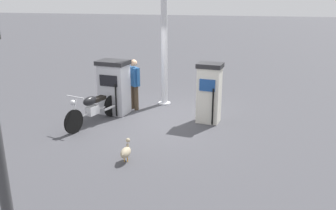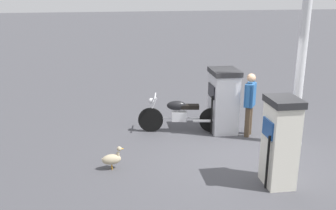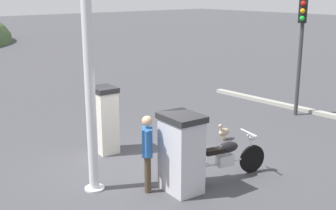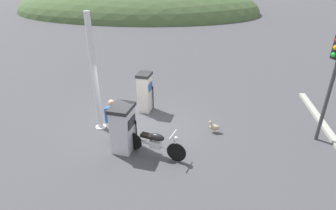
{
  "view_description": "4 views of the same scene",
  "coord_description": "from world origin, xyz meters",
  "px_view_note": "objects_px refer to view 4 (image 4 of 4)",
  "views": [
    {
      "loc": [
        8.79,
        2.77,
        3.31
      ],
      "look_at": [
        0.78,
        0.52,
        0.71
      ],
      "focal_mm": 36.65,
      "sensor_mm": 36.0,
      "label": 1
    },
    {
      "loc": [
        3.11,
        6.97,
        3.41
      ],
      "look_at": [
        1.53,
        -0.01,
        1.22
      ],
      "focal_mm": 39.83,
      "sensor_mm": 36.0,
      "label": 2
    },
    {
      "loc": [
        -5.58,
        -7.4,
        3.91
      ],
      "look_at": [
        0.81,
        0.21,
        1.27
      ],
      "focal_mm": 46.62,
      "sensor_mm": 36.0,
      "label": 3
    },
    {
      "loc": [
        2.54,
        -8.65,
        5.43
      ],
      "look_at": [
        0.97,
        0.23,
        0.92
      ],
      "focal_mm": 29.54,
      "sensor_mm": 36.0,
      "label": 4
    }
  ],
  "objects_px": {
    "fuel_pump_near": "(123,128)",
    "attendant_person": "(113,118)",
    "wandering_duck": "(214,127)",
    "motorcycle_near_pump": "(155,142)",
    "canopy_support_pole": "(95,77)",
    "roadside_traffic_light": "(333,72)",
    "fuel_pump_far": "(145,92)"
  },
  "relations": [
    {
      "from": "fuel_pump_near",
      "to": "attendant_person",
      "type": "relative_size",
      "value": 1.02
    },
    {
      "from": "fuel_pump_near",
      "to": "wandering_duck",
      "type": "xyz_separation_m",
      "value": [
        2.9,
        1.54,
        -0.58
      ]
    },
    {
      "from": "fuel_pump_near",
      "to": "motorcycle_near_pump",
      "type": "distance_m",
      "value": 1.14
    },
    {
      "from": "canopy_support_pole",
      "to": "motorcycle_near_pump",
      "type": "bearing_deg",
      "value": -28.82
    },
    {
      "from": "attendant_person",
      "to": "roadside_traffic_light",
      "type": "relative_size",
      "value": 0.43
    },
    {
      "from": "wandering_duck",
      "to": "fuel_pump_far",
      "type": "bearing_deg",
      "value": 156.32
    },
    {
      "from": "fuel_pump_far",
      "to": "roadside_traffic_light",
      "type": "height_order",
      "value": "roadside_traffic_light"
    },
    {
      "from": "fuel_pump_far",
      "to": "canopy_support_pole",
      "type": "relative_size",
      "value": 0.39
    },
    {
      "from": "fuel_pump_far",
      "to": "motorcycle_near_pump",
      "type": "xyz_separation_m",
      "value": [
        1.07,
        -2.98,
        -0.36
      ]
    },
    {
      "from": "fuel_pump_near",
      "to": "canopy_support_pole",
      "type": "distance_m",
      "value": 2.14
    },
    {
      "from": "fuel_pump_near",
      "to": "fuel_pump_far",
      "type": "relative_size",
      "value": 0.96
    },
    {
      "from": "motorcycle_near_pump",
      "to": "attendant_person",
      "type": "height_order",
      "value": "attendant_person"
    },
    {
      "from": "motorcycle_near_pump",
      "to": "fuel_pump_far",
      "type": "bearing_deg",
      "value": 109.85
    },
    {
      "from": "fuel_pump_near",
      "to": "canopy_support_pole",
      "type": "height_order",
      "value": "canopy_support_pole"
    },
    {
      "from": "fuel_pump_near",
      "to": "roadside_traffic_light",
      "type": "xyz_separation_m",
      "value": [
        6.39,
        1.67,
        1.69
      ]
    },
    {
      "from": "roadside_traffic_light",
      "to": "canopy_support_pole",
      "type": "height_order",
      "value": "canopy_support_pole"
    },
    {
      "from": "motorcycle_near_pump",
      "to": "roadside_traffic_light",
      "type": "distance_m",
      "value": 5.97
    },
    {
      "from": "fuel_pump_near",
      "to": "canopy_support_pole",
      "type": "bearing_deg",
      "value": 138.69
    },
    {
      "from": "fuel_pump_near",
      "to": "fuel_pump_far",
      "type": "distance_m",
      "value": 2.82
    },
    {
      "from": "attendant_person",
      "to": "fuel_pump_far",
      "type": "bearing_deg",
      "value": 78.0
    },
    {
      "from": "canopy_support_pole",
      "to": "fuel_pump_far",
      "type": "bearing_deg",
      "value": 51.61
    },
    {
      "from": "fuel_pump_far",
      "to": "wandering_duck",
      "type": "bearing_deg",
      "value": -23.68
    },
    {
      "from": "motorcycle_near_pump",
      "to": "wandering_duck",
      "type": "height_order",
      "value": "motorcycle_near_pump"
    },
    {
      "from": "canopy_support_pole",
      "to": "fuel_pump_near",
      "type": "bearing_deg",
      "value": -41.31
    },
    {
      "from": "fuel_pump_far",
      "to": "roadside_traffic_light",
      "type": "distance_m",
      "value": 6.7
    },
    {
      "from": "fuel_pump_far",
      "to": "roadside_traffic_light",
      "type": "bearing_deg",
      "value": -10.15
    },
    {
      "from": "fuel_pump_near",
      "to": "canopy_support_pole",
      "type": "xyz_separation_m",
      "value": [
        -1.32,
        1.16,
        1.22
      ]
    },
    {
      "from": "motorcycle_near_pump",
      "to": "roadside_traffic_light",
      "type": "bearing_deg",
      "value": 19.03
    },
    {
      "from": "attendant_person",
      "to": "wandering_duck",
      "type": "distance_m",
      "value": 3.64
    },
    {
      "from": "fuel_pump_far",
      "to": "canopy_support_pole",
      "type": "distance_m",
      "value": 2.43
    },
    {
      "from": "fuel_pump_far",
      "to": "attendant_person",
      "type": "height_order",
      "value": "fuel_pump_far"
    },
    {
      "from": "roadside_traffic_light",
      "to": "motorcycle_near_pump",
      "type": "bearing_deg",
      "value": -160.97
    }
  ]
}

